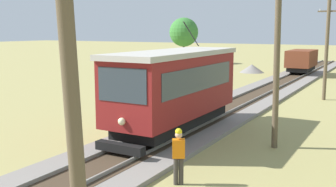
# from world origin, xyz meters

# --- Properties ---
(red_tram) EXTENTS (2.60, 8.54, 4.79)m
(red_tram) POSITION_xyz_m (0.00, 12.27, 2.19)
(red_tram) COLOR maroon
(red_tram) RESTS_ON rail_right
(freight_car) EXTENTS (2.40, 5.20, 2.31)m
(freight_car) POSITION_xyz_m (0.00, 40.28, 1.56)
(freight_car) COLOR brown
(freight_car) RESTS_ON rail_right
(utility_pole_foreground) EXTENTS (1.40, 0.66, 8.30)m
(utility_pole_foreground) POSITION_xyz_m (4.45, 0.90, 4.25)
(utility_pole_foreground) COLOR brown
(utility_pole_foreground) RESTS_ON ground
(utility_pole_near_tram) EXTENTS (1.40, 0.60, 6.98)m
(utility_pole_near_tram) POSITION_xyz_m (4.45, 12.38, 3.59)
(utility_pole_near_tram) COLOR brown
(utility_pole_near_tram) RESTS_ON ground
(utility_pole_mid) EXTENTS (1.40, 0.33, 6.75)m
(utility_pole_mid) POSITION_xyz_m (4.45, 25.40, 3.47)
(utility_pole_mid) COLOR brown
(utility_pole_mid) RESTS_ON ground
(gravel_pile) EXTENTS (2.71, 2.71, 0.92)m
(gravel_pile) POSITION_xyz_m (-5.33, 40.29, 0.46)
(gravel_pile) COLOR gray
(gravel_pile) RESTS_ON ground
(track_worker) EXTENTS (0.45, 0.40, 1.78)m
(track_worker) POSITION_xyz_m (2.89, 7.15, 0.98)
(track_worker) COLOR #38332D
(track_worker) RESTS_ON ground
(tree_right_far) EXTENTS (4.06, 4.06, 6.43)m
(tree_right_far) POSITION_xyz_m (-17.62, 47.60, 4.39)
(tree_right_far) COLOR #4C3823
(tree_right_far) RESTS_ON ground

